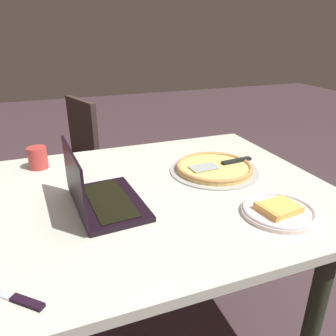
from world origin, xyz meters
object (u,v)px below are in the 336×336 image
(pizza_tray, at_px, (214,168))
(chair_near, at_px, (71,158))
(drink_cup, at_px, (38,157))
(laptop, at_px, (98,195))
(table_knife, at_px, (14,298))
(dining_table, at_px, (158,211))
(pizza_plate, at_px, (278,211))

(pizza_tray, bearing_deg, chair_near, 117.13)
(pizza_tray, xyz_separation_m, drink_cup, (-0.70, 0.30, 0.03))
(laptop, relative_size, table_knife, 2.14)
(pizza_tray, xyz_separation_m, chair_near, (-0.52, 1.02, -0.26))
(dining_table, relative_size, pizza_tray, 3.44)
(laptop, relative_size, pizza_tray, 0.93)
(laptop, distance_m, table_knife, 0.43)
(chair_near, bearing_deg, laptop, -89.33)
(dining_table, distance_m, drink_cup, 0.58)
(table_knife, height_order, chair_near, chair_near)
(pizza_plate, relative_size, pizza_tray, 0.64)
(pizza_plate, bearing_deg, drink_cup, 136.65)
(table_knife, xyz_separation_m, chair_near, (0.23, 1.50, -0.25))
(dining_table, distance_m, pizza_plate, 0.45)
(dining_table, relative_size, pizza_plate, 5.37)
(pizza_plate, xyz_separation_m, drink_cup, (-0.73, 0.69, 0.03))
(laptop, bearing_deg, dining_table, 13.35)
(laptop, bearing_deg, pizza_tray, 14.78)
(pizza_plate, relative_size, table_knife, 1.48)
(dining_table, xyz_separation_m, pizza_plate, (0.31, -0.31, 0.11))
(pizza_plate, xyz_separation_m, table_knife, (-0.79, -0.09, -0.01))
(dining_table, relative_size, laptop, 3.72)
(pizza_plate, bearing_deg, laptop, 155.05)
(pizza_plate, distance_m, table_knife, 0.79)
(chair_near, bearing_deg, drink_cup, -103.50)
(laptop, distance_m, pizza_plate, 0.60)
(pizza_tray, bearing_deg, table_knife, -147.72)
(pizza_plate, relative_size, drink_cup, 2.56)
(chair_near, bearing_deg, pizza_plate, -68.56)
(pizza_tray, height_order, drink_cup, drink_cup)
(pizza_plate, distance_m, chair_near, 1.54)
(drink_cup, distance_m, chair_near, 0.80)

